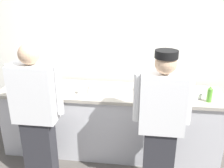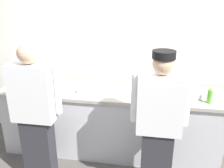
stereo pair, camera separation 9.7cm
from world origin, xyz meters
name	(u,v)px [view 2 (the right image)]	position (x,y,z in m)	size (l,w,h in m)	color
ground_plane	(105,166)	(0.00, 0.00, 0.00)	(9.00, 9.00, 0.00)	#514C47
wall_back	(115,50)	(0.00, 0.85, 1.33)	(4.53, 0.10, 2.66)	silver
prep_counter	(110,121)	(0.00, 0.37, 0.45)	(2.89, 0.70, 0.90)	silver
chef_near_left	(35,113)	(-0.72, -0.31, 0.87)	(0.60, 0.24, 1.64)	#2D2D33
chef_center	(159,123)	(0.62, -0.31, 0.86)	(0.59, 0.24, 1.61)	#2D2D33
plate_stack_front	(64,83)	(-0.66, 0.47, 0.93)	(0.22, 0.22, 0.05)	white
plate_stack_rear	(194,95)	(1.05, 0.32, 0.94)	(0.21, 0.21, 0.07)	white
mixing_bowl_steel	(160,89)	(0.64, 0.39, 0.96)	(0.39, 0.39, 0.11)	#B7BABF
sheet_tray	(107,90)	(-0.03, 0.37, 0.92)	(0.48, 0.33, 0.02)	#B7BABF
squeeze_bottle_primary	(210,96)	(1.20, 0.18, 1.00)	(0.06, 0.06, 0.19)	#56A333
squeeze_bottle_secondary	(49,80)	(-0.85, 0.40, 1.00)	(0.05, 0.05, 0.19)	#56A333
squeeze_bottle_spare	(15,81)	(-1.27, 0.28, 0.99)	(0.06, 0.06, 0.18)	#56A333
ramekin_orange_sauce	(80,91)	(-0.36, 0.23, 0.93)	(0.08, 0.08, 0.05)	white
ramekin_yellow_sauce	(45,82)	(-0.93, 0.47, 0.93)	(0.08, 0.08, 0.04)	white
ramekin_red_sauce	(138,89)	(0.36, 0.42, 0.93)	(0.10, 0.10, 0.04)	white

